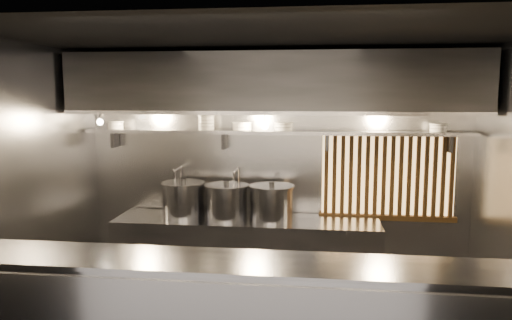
% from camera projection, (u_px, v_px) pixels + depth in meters
% --- Properties ---
extents(ceiling, '(4.50, 4.50, 0.00)m').
position_uv_depth(ceiling, '(261.00, 37.00, 4.28)').
color(ceiling, black).
rests_on(ceiling, wall_back).
extents(wall_back, '(4.50, 0.00, 4.50)m').
position_uv_depth(wall_back, '(276.00, 171.00, 5.94)').
color(wall_back, gray).
rests_on(wall_back, floor).
extents(wall_left, '(0.00, 3.00, 3.00)m').
position_uv_depth(wall_left, '(27.00, 191.00, 4.75)').
color(wall_left, gray).
rests_on(wall_left, floor).
extents(cooking_bench, '(3.00, 0.70, 0.90)m').
position_uv_depth(cooking_bench, '(247.00, 257.00, 5.74)').
color(cooking_bench, gray).
rests_on(cooking_bench, floor).
extents(bowl_shelf, '(4.40, 0.34, 0.04)m').
position_uv_depth(bowl_shelf, '(275.00, 132.00, 5.70)').
color(bowl_shelf, gray).
rests_on(bowl_shelf, wall_back).
extents(exhaust_hood, '(4.40, 0.81, 0.65)m').
position_uv_depth(exhaust_hood, '(273.00, 84.00, 5.41)').
color(exhaust_hood, '#2D2D30').
rests_on(exhaust_hood, ceiling).
extents(wood_screen, '(1.56, 0.09, 1.04)m').
position_uv_depth(wood_screen, '(388.00, 176.00, 5.73)').
color(wood_screen, '#FFC672').
rests_on(wood_screen, wall_back).
extents(faucet_left, '(0.04, 0.30, 0.50)m').
position_uv_depth(faucet_left, '(179.00, 179.00, 5.97)').
color(faucet_left, silver).
rests_on(faucet_left, wall_back).
extents(faucet_right, '(0.04, 0.30, 0.50)m').
position_uv_depth(faucet_right, '(237.00, 180.00, 5.88)').
color(faucet_right, silver).
rests_on(faucet_right, wall_back).
extents(heat_lamp, '(0.25, 0.35, 0.20)m').
position_uv_depth(heat_lamp, '(98.00, 117.00, 5.45)').
color(heat_lamp, gray).
rests_on(heat_lamp, exhaust_hood).
extents(pendant_bulb, '(0.09, 0.09, 0.19)m').
position_uv_depth(pendant_bulb, '(265.00, 126.00, 5.59)').
color(pendant_bulb, '#2D2D30').
rests_on(pendant_bulb, exhaust_hood).
extents(stock_pot_left, '(0.58, 0.58, 0.44)m').
position_uv_depth(stock_pot_left, '(183.00, 199.00, 5.78)').
color(stock_pot_left, gray).
rests_on(stock_pot_left, cooking_bench).
extents(stock_pot_mid, '(0.56, 0.56, 0.44)m').
position_uv_depth(stock_pot_mid, '(272.00, 202.00, 5.61)').
color(stock_pot_mid, gray).
rests_on(stock_pot_mid, cooking_bench).
extents(stock_pot_right, '(0.61, 0.61, 0.43)m').
position_uv_depth(stock_pot_right, '(226.00, 201.00, 5.68)').
color(stock_pot_right, gray).
rests_on(stock_pot_right, cooking_bench).
extents(bowl_stack_0, '(0.20, 0.20, 0.09)m').
position_uv_depth(bowl_stack_0, '(115.00, 125.00, 5.93)').
color(bowl_stack_0, silver).
rests_on(bowl_stack_0, bowl_shelf).
extents(bowl_stack_1, '(0.20, 0.20, 0.17)m').
position_uv_depth(bowl_stack_1, '(206.00, 122.00, 5.79)').
color(bowl_stack_1, silver).
rests_on(bowl_stack_1, bowl_shelf).
extents(bowl_stack_2, '(0.23, 0.23, 0.09)m').
position_uv_depth(bowl_stack_2, '(242.00, 126.00, 5.74)').
color(bowl_stack_2, silver).
rests_on(bowl_stack_2, bowl_shelf).
extents(bowl_stack_3, '(0.22, 0.22, 0.09)m').
position_uv_depth(bowl_stack_3, '(283.00, 126.00, 5.68)').
color(bowl_stack_3, silver).
rests_on(bowl_stack_3, bowl_shelf).
extents(bowl_stack_4, '(0.20, 0.20, 0.09)m').
position_uv_depth(bowl_stack_4, '(438.00, 128.00, 5.47)').
color(bowl_stack_4, silver).
rests_on(bowl_stack_4, bowl_shelf).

